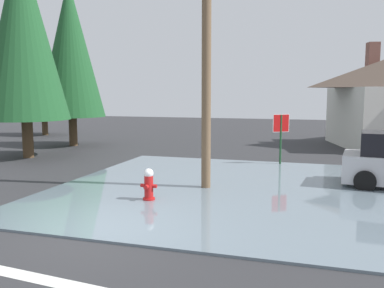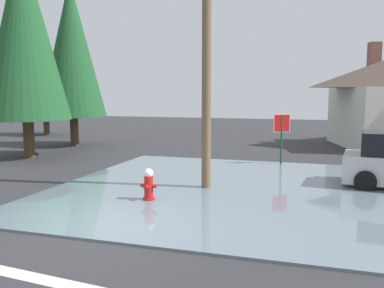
{
  "view_description": "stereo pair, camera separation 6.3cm",
  "coord_description": "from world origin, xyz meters",
  "px_view_note": "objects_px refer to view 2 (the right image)",
  "views": [
    {
      "loc": [
        4.49,
        -7.56,
        2.91
      ],
      "look_at": [
        1.15,
        3.46,
        1.49
      ],
      "focal_mm": 38.62,
      "sensor_mm": 36.0,
      "label": 1
    },
    {
      "loc": [
        4.55,
        -7.54,
        2.91
      ],
      "look_at": [
        1.15,
        3.46,
        1.49
      ],
      "focal_mm": 38.62,
      "sensor_mm": 36.0,
      "label": 2
    }
  ],
  "objects_px": {
    "stop_sign_far": "(282,129)",
    "pine_tree_tall_left": "(44,67)",
    "pine_tree_short_left": "(24,31)",
    "pine_tree_mid_left": "(72,49)",
    "utility_pole": "(207,50)",
    "fire_hydrant": "(149,185)"
  },
  "relations": [
    {
      "from": "stop_sign_far",
      "to": "pine_tree_tall_left",
      "type": "distance_m",
      "value": 18.77
    },
    {
      "from": "stop_sign_far",
      "to": "pine_tree_short_left",
      "type": "bearing_deg",
      "value": -173.54
    },
    {
      "from": "stop_sign_far",
      "to": "pine_tree_mid_left",
      "type": "xyz_separation_m",
      "value": [
        -11.61,
        3.09,
        3.83
      ]
    },
    {
      "from": "utility_pole",
      "to": "stop_sign_far",
      "type": "height_order",
      "value": "utility_pole"
    },
    {
      "from": "fire_hydrant",
      "to": "pine_tree_short_left",
      "type": "relative_size",
      "value": 0.09
    },
    {
      "from": "fire_hydrant",
      "to": "pine_tree_short_left",
      "type": "distance_m",
      "value": 11.25
    },
    {
      "from": "stop_sign_far",
      "to": "pine_tree_mid_left",
      "type": "bearing_deg",
      "value": 165.12
    },
    {
      "from": "utility_pole",
      "to": "pine_tree_tall_left",
      "type": "xyz_separation_m",
      "value": [
        -15.02,
        12.6,
        0.55
      ]
    },
    {
      "from": "stop_sign_far",
      "to": "pine_tree_mid_left",
      "type": "height_order",
      "value": "pine_tree_mid_left"
    },
    {
      "from": "pine_tree_tall_left",
      "to": "pine_tree_mid_left",
      "type": "relative_size",
      "value": 0.89
    },
    {
      "from": "fire_hydrant",
      "to": "pine_tree_tall_left",
      "type": "bearing_deg",
      "value": 133.88
    },
    {
      "from": "fire_hydrant",
      "to": "utility_pole",
      "type": "bearing_deg",
      "value": 60.1
    },
    {
      "from": "fire_hydrant",
      "to": "stop_sign_far",
      "type": "relative_size",
      "value": 0.44
    },
    {
      "from": "fire_hydrant",
      "to": "pine_tree_short_left",
      "type": "bearing_deg",
      "value": 146.0
    },
    {
      "from": "stop_sign_far",
      "to": "pine_tree_tall_left",
      "type": "height_order",
      "value": "pine_tree_tall_left"
    },
    {
      "from": "pine_tree_tall_left",
      "to": "fire_hydrant",
      "type": "bearing_deg",
      "value": -46.12
    },
    {
      "from": "utility_pole",
      "to": "pine_tree_mid_left",
      "type": "bearing_deg",
      "value": 140.69
    },
    {
      "from": "fire_hydrant",
      "to": "stop_sign_far",
      "type": "distance_m",
      "value": 7.49
    },
    {
      "from": "pine_tree_tall_left",
      "to": "pine_tree_short_left",
      "type": "height_order",
      "value": "pine_tree_short_left"
    },
    {
      "from": "fire_hydrant",
      "to": "pine_tree_tall_left",
      "type": "distance_m",
      "value": 20.56
    },
    {
      "from": "stop_sign_far",
      "to": "pine_tree_mid_left",
      "type": "distance_m",
      "value": 12.61
    },
    {
      "from": "fire_hydrant",
      "to": "pine_tree_mid_left",
      "type": "distance_m",
      "value": 14.08
    }
  ]
}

